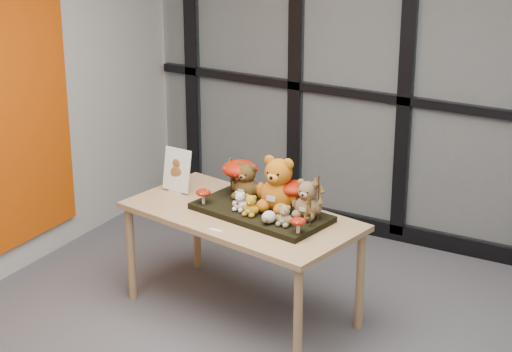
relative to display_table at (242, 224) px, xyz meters
The scene contains 22 objects.
room_shell 1.70m from the display_table, 47.61° to the right, with size 5.00×5.00×5.00m.
glass_partition 1.93m from the display_table, 59.67° to the left, with size 4.90×0.06×2.78m.
display_table is the anchor object (origin of this frame).
diorama_tray 0.15m from the display_table, 16.40° to the left, with size 0.81×0.41×0.04m, color black.
bear_pooh_yellow 0.36m from the display_table, 25.75° to the left, with size 0.27×0.25×0.36m, color #C46A13, non-canonical shape.
bear_brown_medium 0.28m from the display_table, 109.19° to the left, with size 0.19×0.17×0.25m, color #4F3716, non-canonical shape.
bear_tan_back 0.46m from the display_table, 10.54° to the left, with size 0.19×0.17×0.25m, color olive, non-canonical shape.
bear_small_yellow 0.21m from the display_table, 33.46° to the right, with size 0.11×0.10×0.14m, color #C69014, non-canonical shape.
bear_white_bow 0.17m from the display_table, 73.92° to the right, with size 0.10×0.09×0.13m, color white, non-canonical shape.
bear_beige_small 0.39m from the display_table, 16.37° to the right, with size 0.11×0.10×0.14m, color #978555, non-canonical shape.
plush_cream_hedgehog 0.31m from the display_table, 25.26° to the right, with size 0.06×0.06×0.08m, color beige, non-canonical shape.
mushroom_back_left 0.31m from the display_table, 122.84° to the left, with size 0.22×0.22×0.24m, color #961604, non-canonical shape.
mushroom_back_right 0.37m from the display_table, 22.37° to the left, with size 0.18×0.18×0.20m, color #961604, non-canonical shape.
mushroom_front_left 0.29m from the display_table, 168.11° to the right, with size 0.09×0.09×0.10m, color #961604, non-canonical shape.
mushroom_front_right 0.51m from the display_table, 19.22° to the right, with size 0.09×0.09×0.10m, color #961604, non-canonical shape.
sprig_green_far_left 0.34m from the display_table, 134.12° to the left, with size 0.05×0.05×0.22m, color #1D370C, non-canonical shape.
sprig_green_mid_left 0.32m from the display_table, 113.19° to the left, with size 0.05×0.05×0.20m, color #1D370C, non-canonical shape.
sprig_dry_far_right 0.53m from the display_table, ahead, with size 0.05×0.05×0.27m, color brown, non-canonical shape.
sprig_dry_mid_right 0.51m from the display_table, ahead, with size 0.05×0.05×0.17m, color brown, non-canonical shape.
sprig_green_centre 0.30m from the display_table, 65.80° to the left, with size 0.05×0.05×0.20m, color #1D370C, non-canonical shape.
sign_holder 0.58m from the display_table, 168.12° to the left, with size 0.20×0.07×0.28m.
label_card 0.29m from the display_table, 91.28° to the right, with size 0.08×0.03×0.00m, color white.
Camera 1 is at (1.69, -3.41, 2.78)m, focal length 65.00 mm.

